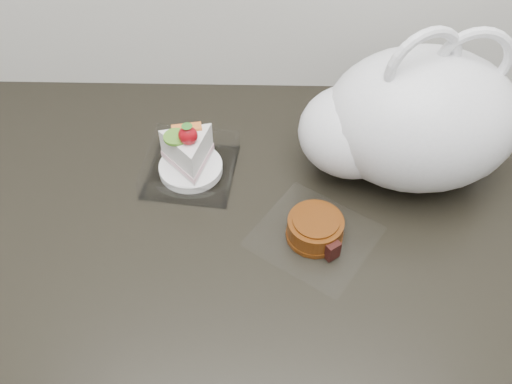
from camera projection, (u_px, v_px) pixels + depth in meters
name	position (u px, v px, depth m)	size (l,w,h in m)	color
counter	(255.00, 333.00, 1.27)	(2.04, 0.64, 0.90)	black
cake_tray	(190.00, 160.00, 0.96)	(0.16, 0.16, 0.12)	white
mooncake_wrap	(315.00, 231.00, 0.88)	(0.23, 0.23, 0.04)	white
plastic_bag	(407.00, 121.00, 0.90)	(0.38, 0.30, 0.28)	white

